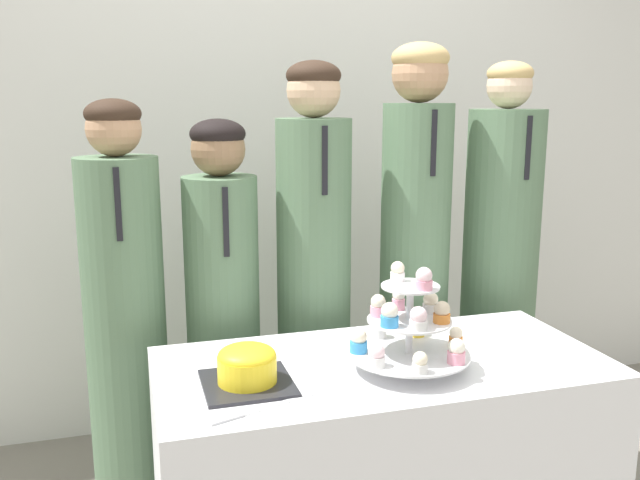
{
  "coord_description": "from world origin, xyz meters",
  "views": [
    {
      "loc": [
        -0.67,
        -1.37,
        1.47
      ],
      "look_at": [
        -0.18,
        0.33,
        1.1
      ],
      "focal_mm": 38.0,
      "sensor_mm": 36.0,
      "label": 1
    }
  ],
  "objects_px": {
    "student_0": "(126,337)",
    "student_1": "(224,334)",
    "cake_knife": "(246,414)",
    "student_4": "(498,289)",
    "student_2": "(314,301)",
    "round_cake": "(247,366)",
    "student_3": "(414,279)",
    "cupcake_stand": "(408,327)"
  },
  "relations": [
    {
      "from": "student_1",
      "to": "student_3",
      "type": "xyz_separation_m",
      "value": [
        0.7,
        0.0,
        0.14
      ]
    },
    {
      "from": "student_1",
      "to": "student_2",
      "type": "xyz_separation_m",
      "value": [
        0.32,
        0.0,
        0.09
      ]
    },
    {
      "from": "student_2",
      "to": "student_0",
      "type": "bearing_deg",
      "value": -180.0
    },
    {
      "from": "cupcake_stand",
      "to": "student_4",
      "type": "xyz_separation_m",
      "value": [
        0.64,
        0.6,
        -0.11
      ]
    },
    {
      "from": "student_1",
      "to": "student_2",
      "type": "relative_size",
      "value": 0.88
    },
    {
      "from": "cake_knife",
      "to": "student_2",
      "type": "bearing_deg",
      "value": 44.16
    },
    {
      "from": "round_cake",
      "to": "student_0",
      "type": "relative_size",
      "value": 0.16
    },
    {
      "from": "cupcake_stand",
      "to": "student_2",
      "type": "xyz_separation_m",
      "value": [
        -0.09,
        0.6,
        -0.09
      ]
    },
    {
      "from": "student_1",
      "to": "round_cake",
      "type": "bearing_deg",
      "value": -92.19
    },
    {
      "from": "cupcake_stand",
      "to": "student_1",
      "type": "distance_m",
      "value": 0.75
    },
    {
      "from": "student_1",
      "to": "cake_knife",
      "type": "bearing_deg",
      "value": -94.25
    },
    {
      "from": "student_0",
      "to": "student_1",
      "type": "relative_size",
      "value": 1.04
    },
    {
      "from": "student_2",
      "to": "student_4",
      "type": "xyz_separation_m",
      "value": [
        0.73,
        0.0,
        -0.01
      ]
    },
    {
      "from": "student_4",
      "to": "cake_knife",
      "type": "bearing_deg",
      "value": -146.21
    },
    {
      "from": "student_0",
      "to": "student_1",
      "type": "bearing_deg",
      "value": -0.0
    },
    {
      "from": "cupcake_stand",
      "to": "student_4",
      "type": "height_order",
      "value": "student_4"
    },
    {
      "from": "student_3",
      "to": "cupcake_stand",
      "type": "bearing_deg",
      "value": -115.46
    },
    {
      "from": "cake_knife",
      "to": "student_2",
      "type": "height_order",
      "value": "student_2"
    },
    {
      "from": "student_4",
      "to": "student_3",
      "type": "bearing_deg",
      "value": -180.0
    },
    {
      "from": "student_2",
      "to": "student_4",
      "type": "relative_size",
      "value": 0.99
    },
    {
      "from": "round_cake",
      "to": "student_1",
      "type": "height_order",
      "value": "student_1"
    },
    {
      "from": "cake_knife",
      "to": "student_1",
      "type": "xyz_separation_m",
      "value": [
        0.05,
        0.74,
        -0.06
      ]
    },
    {
      "from": "student_0",
      "to": "student_2",
      "type": "distance_m",
      "value": 0.64
    },
    {
      "from": "cupcake_stand",
      "to": "student_1",
      "type": "height_order",
      "value": "student_1"
    },
    {
      "from": "cake_knife",
      "to": "student_0",
      "type": "distance_m",
      "value": 0.79
    },
    {
      "from": "cupcake_stand",
      "to": "student_1",
      "type": "bearing_deg",
      "value": 124.61
    },
    {
      "from": "student_2",
      "to": "student_3",
      "type": "distance_m",
      "value": 0.38
    },
    {
      "from": "cake_knife",
      "to": "cupcake_stand",
      "type": "xyz_separation_m",
      "value": [
        0.47,
        0.14,
        0.12
      ]
    },
    {
      "from": "cake_knife",
      "to": "student_4",
      "type": "height_order",
      "value": "student_4"
    },
    {
      "from": "student_0",
      "to": "cake_knife",
      "type": "bearing_deg",
      "value": -70.41
    },
    {
      "from": "round_cake",
      "to": "student_2",
      "type": "bearing_deg",
      "value": 59.36
    },
    {
      "from": "cupcake_stand",
      "to": "student_0",
      "type": "height_order",
      "value": "student_0"
    },
    {
      "from": "cake_knife",
      "to": "student_1",
      "type": "height_order",
      "value": "student_1"
    },
    {
      "from": "cake_knife",
      "to": "student_3",
      "type": "relative_size",
      "value": 0.17
    },
    {
      "from": "round_cake",
      "to": "student_0",
      "type": "xyz_separation_m",
      "value": [
        -0.3,
        0.58,
        -0.09
      ]
    },
    {
      "from": "cake_knife",
      "to": "student_1",
      "type": "distance_m",
      "value": 0.74
    },
    {
      "from": "student_4",
      "to": "student_1",
      "type": "bearing_deg",
      "value": -180.0
    },
    {
      "from": "student_0",
      "to": "student_4",
      "type": "xyz_separation_m",
      "value": [
        1.37,
        0.0,
        0.05
      ]
    },
    {
      "from": "cupcake_stand",
      "to": "student_0",
      "type": "xyz_separation_m",
      "value": [
        -0.73,
        0.6,
        -0.16
      ]
    },
    {
      "from": "student_1",
      "to": "student_3",
      "type": "bearing_deg",
      "value": 0.0
    },
    {
      "from": "cake_knife",
      "to": "student_1",
      "type": "relative_size",
      "value": 0.19
    },
    {
      "from": "student_1",
      "to": "student_2",
      "type": "bearing_deg",
      "value": 0.0
    }
  ]
}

